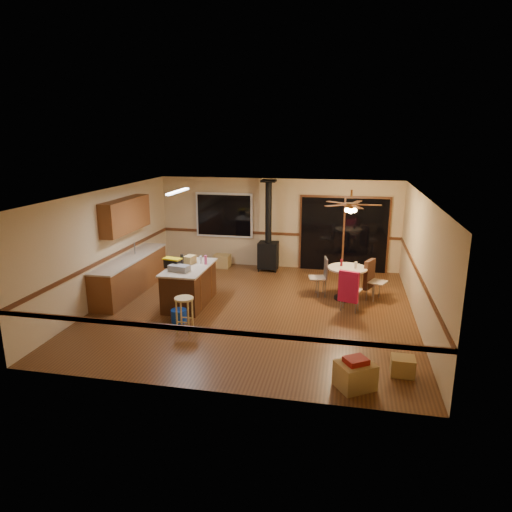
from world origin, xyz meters
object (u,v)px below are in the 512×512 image
(chair_right, at_px, (370,275))
(toolbox_grey, at_px, (179,268))
(wood_stove, at_px, (268,246))
(box_corner_b, at_px, (403,366))
(toolbox_black, at_px, (172,264))
(box_under_window, at_px, (222,261))
(kitchen_island, at_px, (189,285))
(dining_table, at_px, (347,277))
(bar_stool, at_px, (185,314))
(chair_near, at_px, (349,287))
(chair_left, at_px, (322,272))
(blue_bucket, at_px, (179,316))
(box_corner_a, at_px, (355,375))

(chair_right, bearing_deg, toolbox_grey, -159.08)
(toolbox_grey, bearing_deg, wood_stove, 68.14)
(box_corner_b, bearing_deg, toolbox_black, 155.18)
(wood_stove, bearing_deg, box_under_window, 177.95)
(kitchen_island, bearing_deg, dining_table, 16.85)
(bar_stool, bearing_deg, wood_stove, 78.63)
(dining_table, distance_m, chair_right, 0.55)
(bar_stool, bearing_deg, toolbox_black, 119.77)
(chair_near, relative_size, chair_right, 1.00)
(bar_stool, bearing_deg, dining_table, 38.50)
(wood_stove, relative_size, bar_stool, 3.65)
(toolbox_grey, bearing_deg, dining_table, 21.95)
(toolbox_black, height_order, chair_left, toolbox_black)
(box_corner_b, bearing_deg, toolbox_grey, 156.26)
(chair_left, bearing_deg, toolbox_grey, -152.41)
(bar_stool, relative_size, box_under_window, 1.47)
(chair_left, xyz_separation_m, chair_near, (0.64, -0.99, 0.01))
(kitchen_island, relative_size, wood_stove, 0.67)
(blue_bucket, height_order, chair_right, chair_right)
(wood_stove, xyz_separation_m, chair_near, (2.29, -2.85, -0.13))
(wood_stove, height_order, bar_stool, wood_stove)
(box_under_window, relative_size, box_corner_b, 1.24)
(chair_left, xyz_separation_m, box_under_window, (-3.04, 1.91, -0.40))
(wood_stove, relative_size, toolbox_black, 7.13)
(chair_right, height_order, box_corner_a, chair_right)
(bar_stool, xyz_separation_m, blue_bucket, (-0.27, 0.37, -0.21))
(box_corner_a, bearing_deg, toolbox_grey, 145.98)
(kitchen_island, bearing_deg, toolbox_black, -151.83)
(toolbox_black, relative_size, box_corner_a, 0.65)
(bar_stool, xyz_separation_m, chair_left, (2.55, 2.62, 0.24))
(toolbox_grey, height_order, chair_left, toolbox_grey)
(chair_near, bearing_deg, toolbox_black, -174.58)
(blue_bucket, distance_m, dining_table, 4.04)
(toolbox_black, bearing_deg, box_corner_a, -34.53)
(kitchen_island, distance_m, box_under_window, 3.11)
(toolbox_grey, distance_m, toolbox_black, 0.32)
(toolbox_black, xyz_separation_m, chair_near, (3.91, 0.37, -0.40))
(chair_near, xyz_separation_m, box_corner_b, (0.89, -2.59, -0.44))
(bar_stool, distance_m, box_under_window, 4.56)
(toolbox_grey, distance_m, bar_stool, 1.30)
(blue_bucket, bearing_deg, box_corner_a, -27.83)
(dining_table, xyz_separation_m, chair_left, (-0.60, 0.12, 0.06))
(chair_near, bearing_deg, bar_stool, -152.95)
(toolbox_black, bearing_deg, blue_bucket, -63.09)
(box_corner_a, bearing_deg, kitchen_island, 141.57)
(chair_right, bearing_deg, chair_near, -116.14)
(chair_right, bearing_deg, blue_bucket, -150.26)
(toolbox_grey, height_order, box_corner_b, toolbox_grey)
(box_corner_a, xyz_separation_m, box_corner_b, (0.77, 0.56, -0.05))
(toolbox_grey, distance_m, blue_bucket, 1.09)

